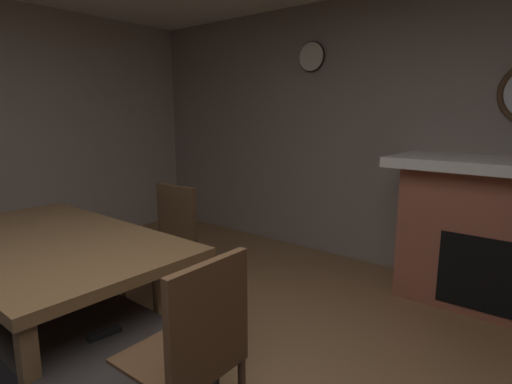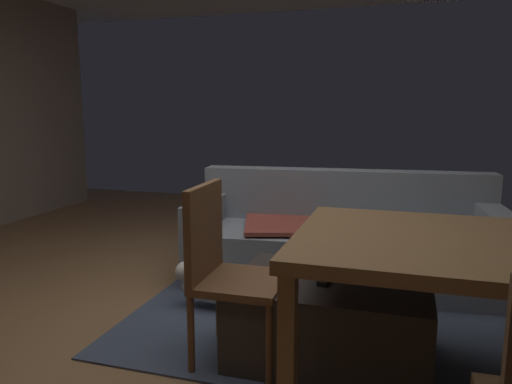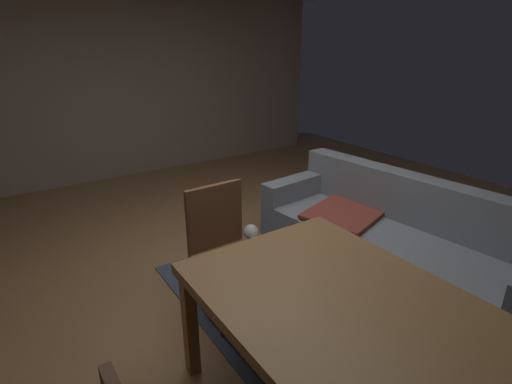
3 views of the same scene
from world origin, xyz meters
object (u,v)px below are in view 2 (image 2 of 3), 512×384
object	(u,v)px
tv_remote	(326,280)
small_dog	(213,287)
ottoman_coffee_table	(330,319)
dining_chair_west	(224,263)
couch	(342,243)

from	to	relation	value
tv_remote	small_dog	xyz separation A→B (m)	(-0.81, 0.45, -0.29)
tv_remote	small_dog	bearing A→B (deg)	159.73
small_dog	ottoman_coffee_table	bearing A→B (deg)	-25.98
dining_chair_west	small_dog	world-z (taller)	dining_chair_west
dining_chair_west	small_dog	distance (m)	0.74
tv_remote	small_dog	size ratio (longest dim) A/B	0.29
small_dog	couch	bearing A→B (deg)	47.16
couch	dining_chair_west	size ratio (longest dim) A/B	2.52
dining_chair_west	couch	bearing A→B (deg)	72.14
tv_remote	couch	bearing A→B (deg)	102.27
ottoman_coffee_table	small_dog	xyz separation A→B (m)	(-0.83, 0.40, -0.06)
couch	small_dog	world-z (taller)	couch
couch	ottoman_coffee_table	bearing A→B (deg)	-85.35
dining_chair_west	tv_remote	bearing A→B (deg)	12.58
tv_remote	dining_chair_west	xyz separation A→B (m)	(-0.51, -0.11, 0.08)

